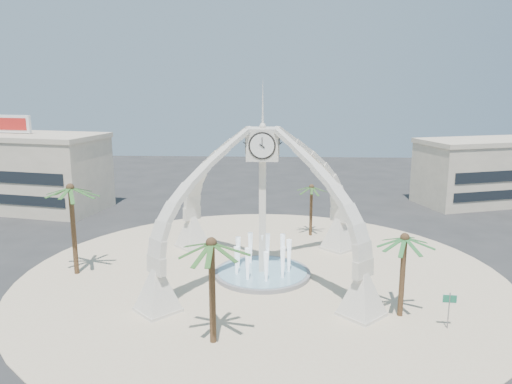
{
  "coord_description": "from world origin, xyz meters",
  "views": [
    {
      "loc": [
        1.34,
        -39.15,
        15.64
      ],
      "look_at": [
        -0.62,
        2.0,
        6.72
      ],
      "focal_mm": 35.0,
      "sensor_mm": 36.0,
      "label": 1
    }
  ],
  "objects_px": {
    "palm_east": "(405,239)",
    "palm_south": "(211,245)",
    "fountain": "(262,273)",
    "palm_west": "(70,189)",
    "clock_tower": "(262,200)",
    "palm_north": "(312,188)",
    "street_sign": "(449,303)"
  },
  "relations": [
    {
      "from": "street_sign",
      "to": "clock_tower",
      "type": "bearing_deg",
      "value": 149.52
    },
    {
      "from": "clock_tower",
      "to": "palm_north",
      "type": "distance_m",
      "value": 12.5
    },
    {
      "from": "fountain",
      "to": "street_sign",
      "type": "distance_m",
      "value": 15.21
    },
    {
      "from": "fountain",
      "to": "palm_north",
      "type": "height_order",
      "value": "palm_north"
    },
    {
      "from": "clock_tower",
      "to": "palm_west",
      "type": "distance_m",
      "value": 15.65
    },
    {
      "from": "fountain",
      "to": "palm_west",
      "type": "xyz_separation_m",
      "value": [
        -15.63,
        -0.31,
        7.01
      ]
    },
    {
      "from": "palm_east",
      "to": "palm_west",
      "type": "relative_size",
      "value": 0.78
    },
    {
      "from": "clock_tower",
      "to": "palm_north",
      "type": "bearing_deg",
      "value": 67.85
    },
    {
      "from": "clock_tower",
      "to": "palm_south",
      "type": "height_order",
      "value": "clock_tower"
    },
    {
      "from": "clock_tower",
      "to": "palm_east",
      "type": "height_order",
      "value": "clock_tower"
    },
    {
      "from": "clock_tower",
      "to": "palm_east",
      "type": "xyz_separation_m",
      "value": [
        9.74,
        -6.94,
        -0.92
      ]
    },
    {
      "from": "palm_east",
      "to": "palm_north",
      "type": "bearing_deg",
      "value": 105.31
    },
    {
      "from": "clock_tower",
      "to": "palm_north",
      "type": "relative_size",
      "value": 3.04
    },
    {
      "from": "palm_east",
      "to": "palm_south",
      "type": "relative_size",
      "value": 0.88
    },
    {
      "from": "palm_east",
      "to": "palm_north",
      "type": "xyz_separation_m",
      "value": [
        -5.05,
        18.45,
        -0.38
      ]
    },
    {
      "from": "fountain",
      "to": "palm_west",
      "type": "height_order",
      "value": "palm_west"
    },
    {
      "from": "palm_east",
      "to": "palm_south",
      "type": "bearing_deg",
      "value": -161.33
    },
    {
      "from": "clock_tower",
      "to": "palm_south",
      "type": "bearing_deg",
      "value": -103.38
    },
    {
      "from": "clock_tower",
      "to": "palm_east",
      "type": "relative_size",
      "value": 2.81
    },
    {
      "from": "palm_west",
      "to": "palm_south",
      "type": "distance_m",
      "value": 16.92
    },
    {
      "from": "clock_tower",
      "to": "street_sign",
      "type": "bearing_deg",
      "value": -35.09
    },
    {
      "from": "clock_tower",
      "to": "street_sign",
      "type": "relative_size",
      "value": 7.07
    },
    {
      "from": "palm_north",
      "to": "palm_west",
      "type": "bearing_deg",
      "value": -149.8
    },
    {
      "from": "palm_east",
      "to": "street_sign",
      "type": "xyz_separation_m",
      "value": [
        2.65,
        -1.76,
        -3.75
      ]
    },
    {
      "from": "street_sign",
      "to": "palm_south",
      "type": "bearing_deg",
      "value": -166.23
    },
    {
      "from": "fountain",
      "to": "palm_south",
      "type": "relative_size",
      "value": 1.1
    },
    {
      "from": "clock_tower",
      "to": "fountain",
      "type": "relative_size",
      "value": 2.24
    },
    {
      "from": "street_sign",
      "to": "fountain",
      "type": "bearing_deg",
      "value": 149.52
    },
    {
      "from": "clock_tower",
      "to": "palm_south",
      "type": "relative_size",
      "value": 2.47
    },
    {
      "from": "clock_tower",
      "to": "fountain",
      "type": "bearing_deg",
      "value": 90.0
    },
    {
      "from": "street_sign",
      "to": "palm_west",
      "type": "bearing_deg",
      "value": 167.95
    },
    {
      "from": "clock_tower",
      "to": "palm_west",
      "type": "bearing_deg",
      "value": -178.85
    }
  ]
}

